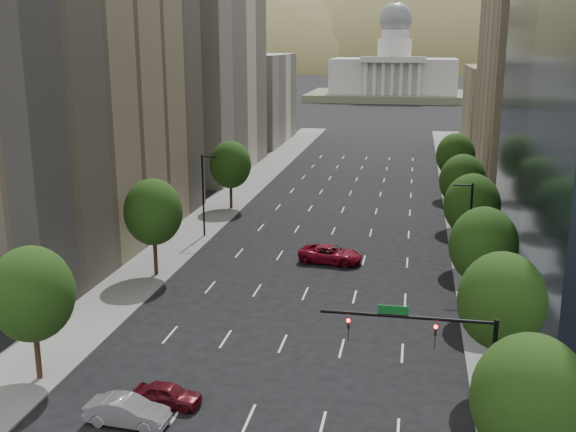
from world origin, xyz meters
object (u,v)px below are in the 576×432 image
Objects in this scene: car_silver at (127,411)px; car_maroon at (168,394)px; capitol at (394,75)px; traffic_signal at (445,349)px; car_red_far at (331,254)px.

car_maroon is at bearing -28.96° from car_silver.
car_maroon is at bearing -91.31° from capitol.
car_silver is (-17.01, -1.79, -4.39)m from traffic_signal.
traffic_signal is at bearing -87.26° from capitol.
traffic_signal is 2.28× the size of car_maroon.
capitol is at bearing 6.76° from car_red_far.
car_silver is 0.78× the size of car_red_far.
car_maroon is (-5.00, -219.15, -7.89)m from capitol.
traffic_signal reaches higher than car_maroon.
car_red_far is at bearing -10.59° from car_silver.
traffic_signal is 0.15× the size of capitol.
traffic_signal is 1.93× the size of car_silver.
capitol reaches higher than car_maroon.
car_red_far is at bearing -8.33° from car_maroon.
car_silver is at bearing -91.68° from capitol.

